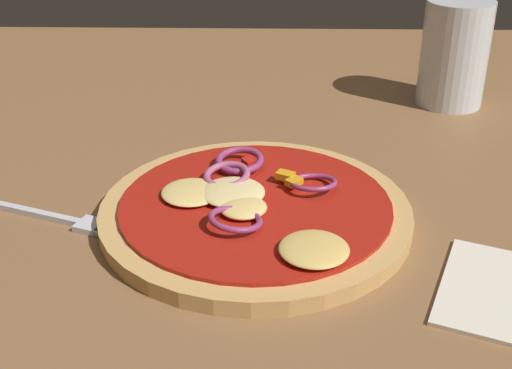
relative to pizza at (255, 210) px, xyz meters
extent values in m
cube|color=brown|center=(-0.05, 0.03, -0.03)|extent=(1.47, 1.04, 0.04)
cylinder|color=tan|center=(0.00, 0.00, 0.00)|extent=(0.24, 0.24, 0.01)
cylinder|color=#A81C11|center=(0.00, 0.00, 0.01)|extent=(0.21, 0.21, 0.00)
ellipsoid|color=#F4DB8E|center=(-0.02, 0.01, 0.01)|extent=(0.05, 0.05, 0.01)
ellipsoid|color=#EFCC72|center=(-0.01, -0.01, 0.01)|extent=(0.04, 0.04, 0.01)
ellipsoid|color=#EFCC72|center=(-0.05, 0.01, 0.01)|extent=(0.05, 0.05, 0.01)
ellipsoid|color=#E5BC60|center=(0.04, -0.07, 0.01)|extent=(0.05, 0.05, 0.01)
torus|color=#B25984|center=(-0.02, 0.03, 0.01)|extent=(0.05, 0.05, 0.01)
torus|color=#93386B|center=(0.05, 0.02, 0.01)|extent=(0.04, 0.04, 0.01)
torus|color=#93386B|center=(-0.01, -0.04, 0.01)|extent=(0.06, 0.06, 0.01)
torus|color=#93386B|center=(-0.01, 0.06, 0.01)|extent=(0.05, 0.05, 0.01)
cube|color=red|center=(-0.01, 0.06, 0.01)|extent=(0.01, 0.01, 0.00)
cube|color=orange|center=(0.03, 0.02, 0.01)|extent=(0.02, 0.02, 0.01)
cube|color=orange|center=(0.02, 0.03, 0.01)|extent=(0.02, 0.02, 0.01)
cube|color=silver|center=(-0.19, 0.01, -0.01)|extent=(0.12, 0.05, 0.01)
cube|color=silver|center=(-0.12, -0.02, -0.01)|extent=(0.02, 0.02, 0.01)
cube|color=silver|center=(-0.10, -0.03, -0.01)|extent=(0.03, 0.01, 0.00)
cube|color=silver|center=(-0.10, -0.03, -0.01)|extent=(0.03, 0.01, 0.00)
cube|color=silver|center=(-0.10, -0.02, -0.01)|extent=(0.03, 0.01, 0.00)
cube|color=silver|center=(-0.10, -0.02, -0.01)|extent=(0.03, 0.01, 0.00)
cylinder|color=silver|center=(0.20, 0.25, 0.05)|extent=(0.07, 0.07, 0.11)
cylinder|color=#9E510F|center=(0.20, 0.25, 0.03)|extent=(0.06, 0.06, 0.07)
camera|label=1|loc=(0.01, -0.45, 0.26)|focal=47.67mm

